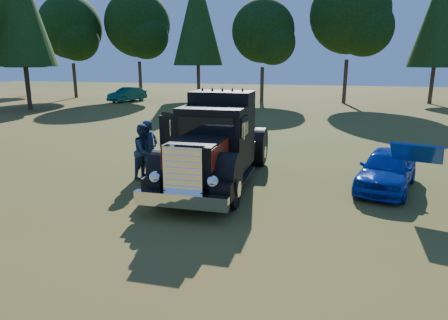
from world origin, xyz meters
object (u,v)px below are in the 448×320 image
diamond_t_truck (215,146)px  hotrod_coupe (387,169)px  spectator_near (150,148)px  distant_teal_car (127,95)px  spectator_far (144,151)px

diamond_t_truck → hotrod_coupe: diamond_t_truck is taller
spectator_near → distant_teal_car: 28.00m
diamond_t_truck → spectator_far: bearing=178.2°
spectator_far → distant_teal_car: bearing=40.8°
hotrod_coupe → spectator_far: size_ratio=2.26×
hotrod_coupe → distant_teal_car: size_ratio=1.00×
spectator_near → diamond_t_truck: bearing=-84.9°
diamond_t_truck → spectator_far: size_ratio=3.77×
spectator_near → spectator_far: spectator_near is taller
hotrod_coupe → spectator_far: spectator_far is taller
hotrod_coupe → spectator_near: (-7.94, -0.47, 0.34)m
diamond_t_truck → hotrod_coupe: (5.44, 0.82, -0.62)m
spectator_far → distant_teal_car: size_ratio=0.44×
diamond_t_truck → spectator_far: 2.61m
spectator_far → distant_teal_car: 28.19m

